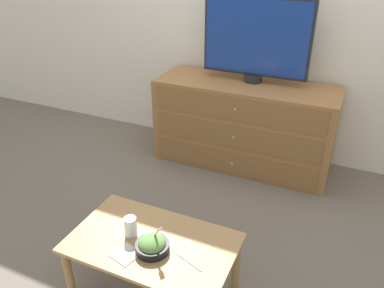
# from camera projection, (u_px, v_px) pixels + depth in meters

# --- Properties ---
(ground_plane) EXTENTS (12.00, 12.00, 0.00)m
(ground_plane) POSITION_uv_depth(u_px,v_px,m) (236.00, 145.00, 3.67)
(ground_plane) COLOR #70665B
(wall_back) EXTENTS (12.00, 0.05, 2.60)m
(wall_back) POSITION_uv_depth(u_px,v_px,m) (246.00, 4.00, 3.08)
(wall_back) COLOR white
(wall_back) RESTS_ON ground_plane
(dresser) EXTENTS (1.49, 0.54, 0.74)m
(dresser) POSITION_uv_depth(u_px,v_px,m) (243.00, 125.00, 3.22)
(dresser) COLOR #9E6B3D
(dresser) RESTS_ON ground_plane
(tv) EXTENTS (0.86, 0.15, 0.66)m
(tv) POSITION_uv_depth(u_px,v_px,m) (256.00, 39.00, 2.93)
(tv) COLOR #232328
(tv) RESTS_ON dresser
(coffee_table) EXTENTS (0.86, 0.52, 0.38)m
(coffee_table) POSITION_uv_depth(u_px,v_px,m) (153.00, 249.00, 1.96)
(coffee_table) COLOR tan
(coffee_table) RESTS_ON ground_plane
(takeout_bowl) EXTENTS (0.17, 0.17, 0.17)m
(takeout_bowl) POSITION_uv_depth(u_px,v_px,m) (152.00, 245.00, 1.87)
(takeout_bowl) COLOR black
(takeout_bowl) RESTS_ON coffee_table
(drink_cup) EXTENTS (0.07, 0.07, 0.11)m
(drink_cup) POSITION_uv_depth(u_px,v_px,m) (131.00, 228.00, 1.96)
(drink_cup) COLOR beige
(drink_cup) RESTS_ON coffee_table
(napkin) EXTENTS (0.15, 0.15, 0.00)m
(napkin) POSITION_uv_depth(u_px,v_px,m) (126.00, 254.00, 1.85)
(napkin) COLOR silver
(napkin) RESTS_ON coffee_table
(knife) EXTENTS (0.16, 0.07, 0.01)m
(knife) POSITION_uv_depth(u_px,v_px,m) (189.00, 261.00, 1.81)
(knife) COLOR white
(knife) RESTS_ON coffee_table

